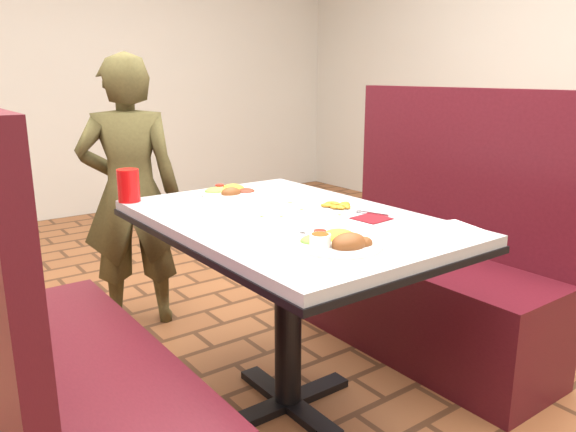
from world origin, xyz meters
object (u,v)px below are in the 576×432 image
(booth_bench_right, at_px, (430,280))
(red_tumbler, at_px, (128,185))
(booth_bench_left, at_px, (65,399))
(far_dinner_plate, at_px, (231,189))
(plantain_plate, at_px, (337,207))
(diner_person, at_px, (130,194))
(dining_table, at_px, (288,242))
(near_dinner_plate, at_px, (339,238))

(booth_bench_right, height_order, red_tumbler, booth_bench_right)
(booth_bench_left, bearing_deg, far_dinner_plate, 27.39)
(plantain_plate, height_order, red_tumbler, red_tumbler)
(diner_person, bearing_deg, dining_table, 122.76)
(dining_table, height_order, booth_bench_right, booth_bench_right)
(diner_person, relative_size, near_dinner_plate, 5.30)
(near_dinner_plate, xyz_separation_m, far_dinner_plate, (0.12, 0.80, -0.00))
(booth_bench_right, bearing_deg, diner_person, 131.59)
(booth_bench_right, relative_size, near_dinner_plate, 4.78)
(booth_bench_right, distance_m, near_dinner_plate, 1.07)
(far_dinner_plate, xyz_separation_m, red_tumbler, (-0.38, 0.13, 0.04))
(plantain_plate, distance_m, red_tumbler, 0.81)
(dining_table, distance_m, booth_bench_right, 0.86)
(red_tumbler, bearing_deg, plantain_plate, -46.30)
(dining_table, xyz_separation_m, booth_bench_right, (0.80, 0.00, -0.32))
(dining_table, xyz_separation_m, far_dinner_plate, (0.02, 0.42, 0.12))
(booth_bench_right, relative_size, diner_person, 0.90)
(booth_bench_left, bearing_deg, dining_table, 0.00)
(booth_bench_right, distance_m, red_tumbler, 1.37)
(far_dinner_plate, bearing_deg, booth_bench_left, -152.61)
(near_dinner_plate, bearing_deg, dining_table, 75.53)
(near_dinner_plate, distance_m, plantain_plate, 0.45)
(dining_table, relative_size, near_dinner_plate, 4.83)
(booth_bench_right, bearing_deg, plantain_plate, -176.85)
(booth_bench_left, distance_m, diner_person, 1.30)
(dining_table, xyz_separation_m, near_dinner_plate, (-0.10, -0.38, 0.12))
(diner_person, height_order, near_dinner_plate, diner_person)
(far_dinner_plate, bearing_deg, diner_person, 105.40)
(plantain_plate, bearing_deg, far_dinner_plate, 111.40)
(booth_bench_right, bearing_deg, dining_table, 180.00)
(diner_person, xyz_separation_m, red_tumbler, (-0.20, -0.52, 0.15))
(diner_person, distance_m, red_tumbler, 0.58)
(booth_bench_left, relative_size, diner_person, 0.90)
(far_dinner_plate, distance_m, red_tumbler, 0.40)
(far_dinner_plate, xyz_separation_m, plantain_plate, (0.18, -0.46, -0.01))
(diner_person, distance_m, near_dinner_plate, 1.46)
(booth_bench_right, relative_size, far_dinner_plate, 4.89)
(near_dinner_plate, bearing_deg, booth_bench_right, 22.77)
(dining_table, height_order, booth_bench_left, booth_bench_left)
(booth_bench_right, height_order, far_dinner_plate, booth_bench_right)
(near_dinner_plate, relative_size, red_tumbler, 1.98)
(booth_bench_left, relative_size, near_dinner_plate, 4.78)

